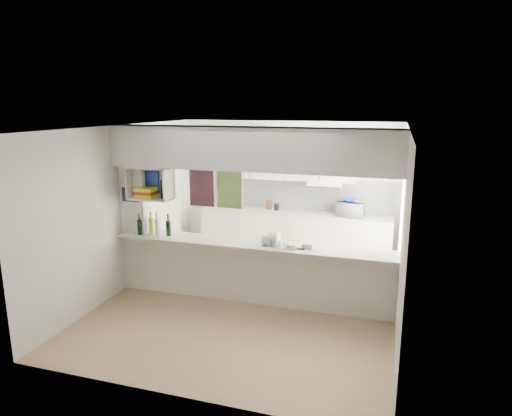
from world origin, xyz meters
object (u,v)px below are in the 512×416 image
at_px(dish_rack, 277,240).
at_px(wine_bottles, 154,227).
at_px(microwave, 350,209).
at_px(bowl, 349,200).

bearing_deg(dish_rack, wine_bottles, -176.29).
relative_size(microwave, bowl, 2.05).
height_order(dish_rack, wine_bottles, wine_bottles).
bearing_deg(dish_rack, bowl, 71.40).
distance_m(bowl, dish_rack, 2.23).
bearing_deg(bowl, dish_rack, -111.07).
bearing_deg(microwave, wine_bottles, 42.57).
xyz_separation_m(dish_rack, wine_bottles, (-1.96, -0.04, 0.05)).
xyz_separation_m(microwave, bowl, (-0.02, -0.04, 0.16)).
height_order(microwave, wine_bottles, wine_bottles).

